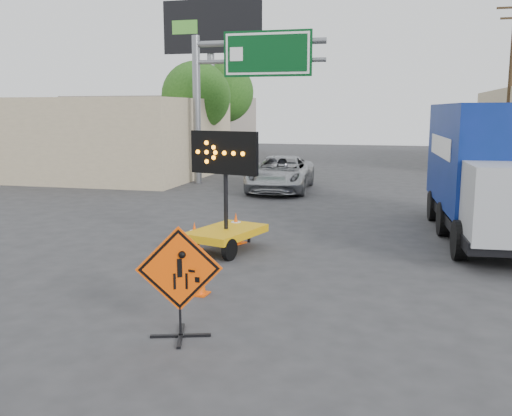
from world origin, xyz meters
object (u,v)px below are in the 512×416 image
at_px(construction_sign, 179,279).
at_px(pickup_truck, 281,174).
at_px(arrow_board, 226,225).
at_px(box_truck, 488,178).

xyz_separation_m(construction_sign, pickup_truck, (-1.82, 16.14, -0.18)).
height_order(arrow_board, pickup_truck, arrow_board).
bearing_deg(arrow_board, construction_sign, -63.99).
bearing_deg(pickup_truck, box_truck, -49.03).
xyz_separation_m(arrow_board, box_truck, (6.41, 3.19, 0.98)).
distance_m(construction_sign, pickup_truck, 16.25).
bearing_deg(box_truck, arrow_board, -157.58).
xyz_separation_m(construction_sign, arrow_board, (-0.93, 5.37, -0.26)).
relative_size(construction_sign, box_truck, 0.23).
relative_size(construction_sign, arrow_board, 0.59).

